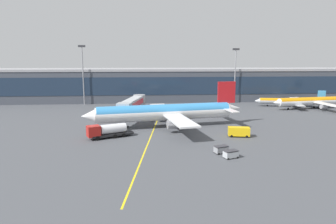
% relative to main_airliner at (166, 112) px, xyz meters
% --- Properties ---
extents(ground_plane, '(700.00, 700.00, 0.00)m').
position_rel_main_airliner_xyz_m(ground_plane, '(1.10, -7.19, -4.10)').
color(ground_plane, '#47494F').
extents(apron_lead_in_line, '(10.48, 79.39, 0.01)m').
position_rel_main_airliner_xyz_m(apron_lead_in_line, '(-3.75, -5.19, -4.10)').
color(apron_lead_in_line, yellow).
rests_on(apron_lead_in_line, ground_plane).
extents(terminal_building, '(212.20, 21.60, 14.21)m').
position_rel_main_airliner_xyz_m(terminal_building, '(-7.81, 55.40, 3.02)').
color(terminal_building, '#424751').
rests_on(terminal_building, ground_plane).
extents(main_airliner, '(44.36, 35.34, 12.07)m').
position_rel_main_airliner_xyz_m(main_airliner, '(0.00, 0.00, 0.00)').
color(main_airliner, white).
rests_on(main_airliner, ground_plane).
extents(jet_bridge, '(7.86, 21.70, 6.79)m').
position_rel_main_airliner_xyz_m(jet_bridge, '(-9.13, 9.75, 0.98)').
color(jet_bridge, '#B2B7BC').
rests_on(jet_bridge, ground_plane).
extents(fuel_tanker, '(10.90, 6.62, 3.25)m').
position_rel_main_airliner_xyz_m(fuel_tanker, '(-14.54, -10.41, -2.36)').
color(fuel_tanker, '#232326').
rests_on(fuel_tanker, ground_plane).
extents(crew_van, '(5.31, 3.04, 2.30)m').
position_rel_main_airliner_xyz_m(crew_van, '(16.46, -11.75, -2.79)').
color(crew_van, yellow).
rests_on(crew_van, ground_plane).
extents(baggage_cart_0, '(3.00, 2.32, 1.48)m').
position_rel_main_airliner_xyz_m(baggage_cart_0, '(10.14, -26.94, -3.32)').
color(baggage_cart_0, '#B2B7BC').
rests_on(baggage_cart_0, ground_plane).
extents(baggage_cart_1, '(3.00, 2.32, 1.48)m').
position_rel_main_airliner_xyz_m(baggage_cart_1, '(9.10, -23.91, -3.32)').
color(baggage_cart_1, gray).
rests_on(baggage_cart_1, ground_plane).
extents(commuter_jet_far, '(33.41, 26.69, 8.48)m').
position_rel_main_airliner_xyz_m(commuter_jet_far, '(57.00, 25.73, -1.16)').
color(commuter_jet_far, white).
rests_on(commuter_jet_far, ground_plane).
extents(commuter_jet_near, '(27.59, 22.19, 6.50)m').
position_rel_main_airliner_xyz_m(commuter_jet_near, '(51.11, 31.24, -1.94)').
color(commuter_jet_near, '#B2B7BC').
rests_on(commuter_jet_near, ground_plane).
extents(apron_light_mast_0, '(2.80, 0.50, 22.77)m').
position_rel_main_airliner_xyz_m(apron_light_mast_0, '(32.31, 43.44, 9.25)').
color(apron_light_mast_0, gray).
rests_on(apron_light_mast_0, ground_plane).
extents(apron_light_mast_1, '(2.80, 0.50, 23.78)m').
position_rel_main_airliner_xyz_m(apron_light_mast_1, '(-30.10, 43.44, 9.78)').
color(apron_light_mast_1, gray).
rests_on(apron_light_mast_1, ground_plane).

